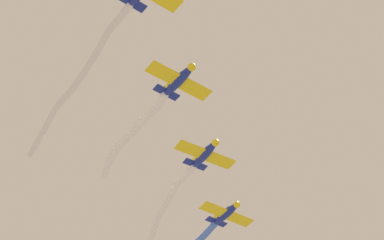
% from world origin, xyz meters
% --- Properties ---
extents(smoke_trail_lead, '(24.16, 6.81, 1.94)m').
position_xyz_m(smoke_trail_lead, '(16.09, -3.13, 57.01)').
color(smoke_trail_lead, white).
extents(airplane_left_wing, '(5.36, 7.10, 1.76)m').
position_xyz_m(airplane_left_wing, '(7.84, -9.78, 57.03)').
color(airplane_left_wing, navy).
extents(smoke_trail_left_wing, '(14.43, 4.56, 1.11)m').
position_xyz_m(smoke_trail_left_wing, '(17.15, -11.77, 57.04)').
color(smoke_trail_left_wing, white).
extents(airplane_right_wing, '(5.43, 7.12, 1.76)m').
position_xyz_m(airplane_right_wing, '(13.88, -19.62, 57.28)').
color(airplane_right_wing, navy).
extents(airplane_slot, '(5.40, 7.12, 1.76)m').
position_xyz_m(airplane_slot, '(19.91, -29.47, 57.53)').
color(airplane_slot, navy).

